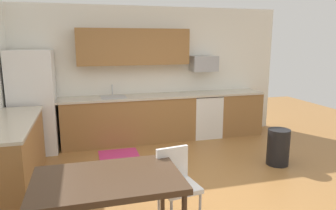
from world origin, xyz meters
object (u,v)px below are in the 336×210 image
microwave (204,64)px  trash_bin (278,147)px  oven_range (204,115)px  refrigerator (34,102)px  chair_near_table (176,180)px  dining_table (108,183)px

microwave → trash_bin: microwave is taller
oven_range → trash_bin: bearing=-72.7°
oven_range → microwave: (-0.00, 0.10, 1.09)m
oven_range → trash_bin: size_ratio=1.52×
refrigerator → trash_bin: 4.34m
oven_range → refrigerator: bearing=-178.6°
chair_near_table → trash_bin: size_ratio=1.42×
oven_range → dining_table: 3.98m
refrigerator → chair_near_table: size_ratio=2.19×
trash_bin → dining_table: bearing=-154.0°
microwave → dining_table: 4.14m
dining_table → chair_near_table: (0.76, 0.26, -0.18)m
oven_range → trash_bin: 1.92m
chair_near_table → trash_bin: chair_near_table is taller
chair_near_table → trash_bin: (2.11, 1.15, -0.20)m
dining_table → trash_bin: bearing=26.0°
refrigerator → dining_table: refrigerator is taller
dining_table → chair_near_table: size_ratio=1.65×
oven_range → trash_bin: oven_range is taller
microwave → chair_near_table: bearing=-116.7°
refrigerator → microwave: bearing=3.1°
refrigerator → microwave: (3.35, 0.18, 0.62)m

